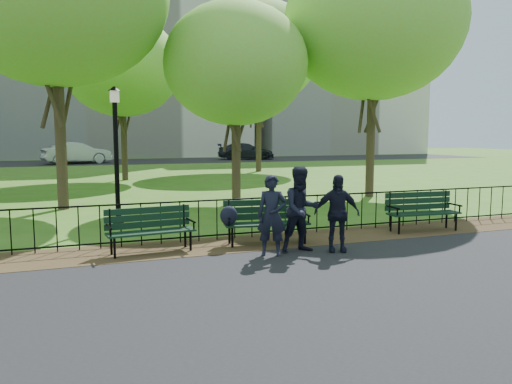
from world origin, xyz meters
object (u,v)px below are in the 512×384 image
object	(u,v)px
park_bench_right_a	(421,207)
sedan_dark	(246,151)
person_left	(272,215)
lamppost	(116,150)
tree_far_c	(122,66)
tree_mid_e	(374,23)
tree_near_e	(236,64)
person_right	(337,213)
tree_far_e	(259,53)
taxi	(79,154)
sedan_silver	(77,153)
person_mid	(302,209)
park_bench_left_a	(150,225)
park_bench_main	(253,216)

from	to	relation	value
park_bench_right_a	sedan_dark	world-z (taller)	sedan_dark
person_left	lamppost	bearing A→B (deg)	143.99
tree_far_c	person_left	size ratio (longest dim) A/B	5.30
tree_mid_e	sedan_dark	world-z (taller)	tree_mid_e
tree_near_e	person_left	xyz separation A→B (m)	(-1.67, -7.26, -3.78)
tree_near_e	person_right	bearing A→B (deg)	-92.88
tree_mid_e	tree_far_e	xyz separation A→B (m)	(0.60, 13.19, 0.96)
taxi	sedan_silver	size ratio (longest dim) A/B	0.77
sedan_dark	sedan_silver	bearing A→B (deg)	111.73
person_right	sedan_silver	distance (m)	33.12
lamppost	tree_far_e	xyz separation A→B (m)	(9.82, 16.02, 5.29)
park_bench_right_a	person_left	world-z (taller)	person_left
tree_near_e	person_left	distance (m)	8.36
lamppost	sedan_silver	world-z (taller)	lamppost
person_left	sedan_silver	distance (m)	32.84
sedan_silver	sedan_dark	xyz separation A→B (m)	(14.50, 1.70, -0.09)
person_mid	taxi	distance (m)	34.81
tree_near_e	tree_far_e	distance (m)	14.53
sedan_dark	person_right	bearing A→B (deg)	178.66
park_bench_left_a	sedan_silver	bearing A→B (deg)	86.04
tree_far_c	taxi	bearing A→B (deg)	96.23
park_bench_left_a	person_left	world-z (taller)	person_left
lamppost	tree_far_c	distance (m)	13.39
person_left	tree_near_e	bearing A→B (deg)	101.92
park_bench_left_a	tree_mid_e	bearing A→B (deg)	28.70
tree_mid_e	person_left	bearing A→B (deg)	-133.52
tree_mid_e	taxi	world-z (taller)	tree_mid_e
park_bench_right_a	tree_far_c	bearing A→B (deg)	112.02
tree_mid_e	person_mid	size ratio (longest dim) A/B	5.40
sedan_silver	person_right	bearing A→B (deg)	172.13
person_left	person_mid	bearing A→B (deg)	31.48
tree_mid_e	person_mid	bearing A→B (deg)	-130.96
tree_mid_e	person_right	xyz separation A→B (m)	(-5.50, -7.30, -5.45)
tree_mid_e	person_mid	world-z (taller)	tree_mid_e
lamppost	tree_near_e	bearing A→B (deg)	35.54
tree_far_e	person_mid	world-z (taller)	tree_far_e
park_bench_left_a	tree_far_c	xyz separation A→B (m)	(1.13, 16.05, 5.05)
tree_far_e	sedan_dark	xyz separation A→B (m)	(4.04, 14.05, -6.41)
person_mid	sedan_silver	distance (m)	32.84
person_left	sedan_silver	size ratio (longest dim) A/B	0.30
tree_mid_e	sedan_silver	world-z (taller)	tree_mid_e
park_bench_main	tree_far_c	bearing A→B (deg)	101.29
tree_mid_e	tree_far_c	bearing A→B (deg)	127.98
park_bench_right_a	person_right	distance (m)	3.16
park_bench_main	tree_far_c	world-z (taller)	tree_far_c
tree_mid_e	taxi	size ratio (longest dim) A/B	2.30
park_bench_main	person_mid	distance (m)	1.15
tree_mid_e	sedan_silver	xyz separation A→B (m)	(-9.85, 25.54, -5.36)
park_bench_left_a	person_right	world-z (taller)	person_right
park_bench_left_a	person_left	bearing A→B (deg)	-32.67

